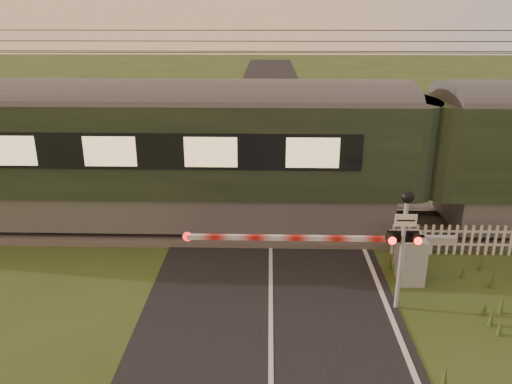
{
  "coord_description": "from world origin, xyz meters",
  "views": [
    {
      "loc": [
        -0.08,
        -8.49,
        6.53
      ],
      "look_at": [
        -0.39,
        3.2,
        2.36
      ],
      "focal_mm": 35.0,
      "sensor_mm": 36.0,
      "label": 1
    }
  ],
  "objects_px": {
    "boom_gate": "(399,255)",
    "crossing_signal": "(404,230)",
    "picket_fence": "(452,240)",
    "train": "(421,154)"
  },
  "relations": [
    {
      "from": "crossing_signal",
      "to": "picket_fence",
      "type": "distance_m",
      "value": 3.93
    },
    {
      "from": "train",
      "to": "boom_gate",
      "type": "bearing_deg",
      "value": -111.46
    },
    {
      "from": "crossing_signal",
      "to": "picket_fence",
      "type": "height_order",
      "value": "crossing_signal"
    },
    {
      "from": "train",
      "to": "boom_gate",
      "type": "relative_size",
      "value": 6.71
    },
    {
      "from": "crossing_signal",
      "to": "picket_fence",
      "type": "xyz_separation_m",
      "value": [
        2.22,
        2.84,
        -1.55
      ]
    },
    {
      "from": "boom_gate",
      "to": "train",
      "type": "bearing_deg",
      "value": 68.54
    },
    {
      "from": "picket_fence",
      "to": "boom_gate",
      "type": "bearing_deg",
      "value": -142.31
    },
    {
      "from": "boom_gate",
      "to": "crossing_signal",
      "type": "xyz_separation_m",
      "value": [
        -0.35,
        -1.4,
        1.33
      ]
    },
    {
      "from": "boom_gate",
      "to": "crossing_signal",
      "type": "bearing_deg",
      "value": -104.16
    },
    {
      "from": "picket_fence",
      "to": "crossing_signal",
      "type": "bearing_deg",
      "value": -127.98
    }
  ]
}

